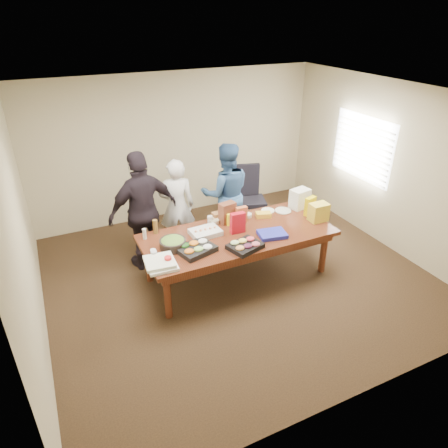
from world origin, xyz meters
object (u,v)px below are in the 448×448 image
sheet_cake (205,232)px  salad_bowl (173,244)px  conference_table (237,255)px  person_right (226,194)px  office_chair (252,199)px  person_center (177,206)px

sheet_cake → salad_bowl: (-0.54, -0.15, 0.02)m
conference_table → sheet_cake: 0.63m
person_right → salad_bowl: size_ratio=4.77×
sheet_cake → office_chair: bearing=36.1°
conference_table → person_right: 1.24m
salad_bowl → sheet_cake: bearing=15.2°
sheet_cake → person_right: bearing=46.6°
office_chair → salad_bowl: bearing=-128.7°
office_chair → person_center: size_ratio=0.69×
office_chair → person_center: person_center is taller
office_chair → salad_bowl: (-1.96, -1.33, 0.26)m
office_chair → salad_bowl: office_chair is taller
person_center → sheet_cake: 0.96m
conference_table → person_right: (0.33, 1.09, 0.50)m
office_chair → person_right: 0.77m
sheet_cake → salad_bowl: size_ratio=1.15×
conference_table → person_center: (-0.54, 1.13, 0.43)m
office_chair → person_center: 1.55m
person_center → person_right: size_ratio=0.91×
person_right → person_center: bearing=13.0°
person_right → salad_bowl: 1.69m
sheet_cake → salad_bowl: salad_bowl is taller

